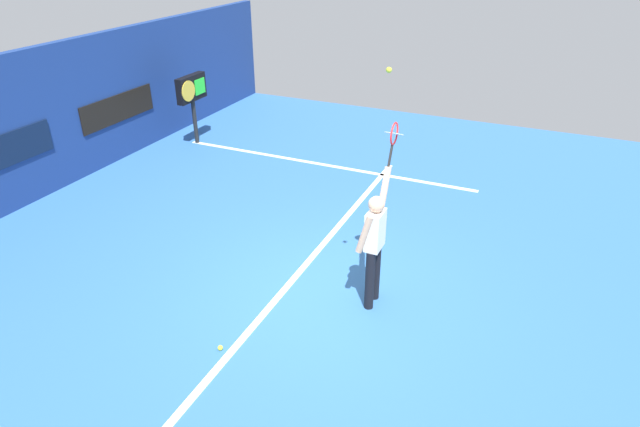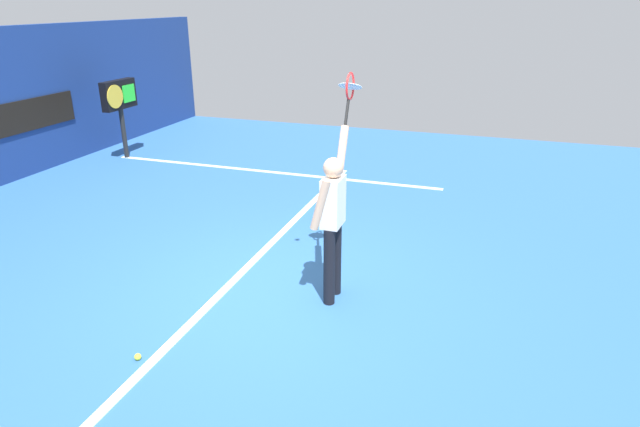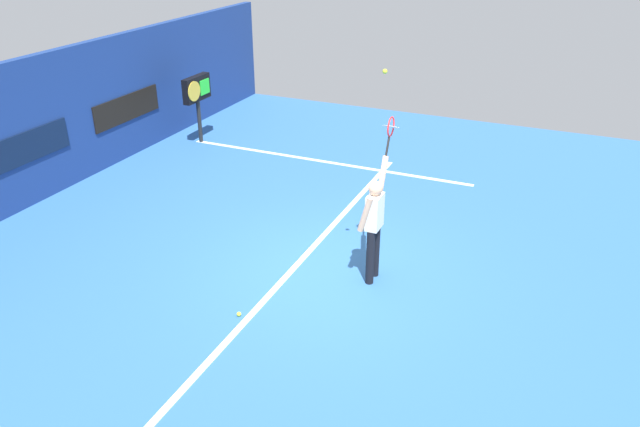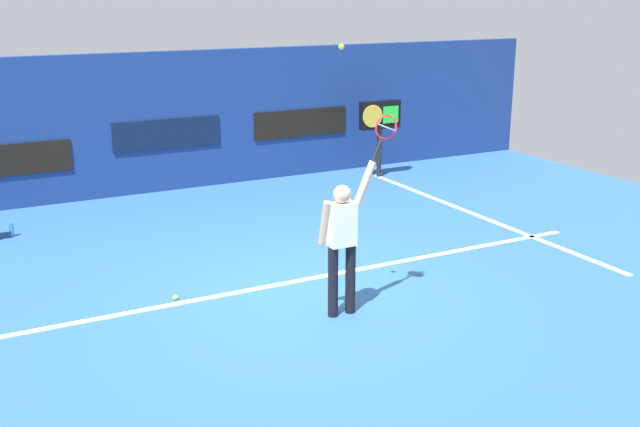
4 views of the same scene
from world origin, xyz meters
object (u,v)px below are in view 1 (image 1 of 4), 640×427
tennis_racket (394,136)px  scoreboard_clock (192,91)px  tennis_ball (389,70)px  spare_ball (220,348)px  tennis_player (374,242)px

tennis_racket → scoreboard_clock: tennis_racket is taller
tennis_ball → scoreboard_clock: bearing=54.4°
scoreboard_clock → spare_ball: scoreboard_clock is taller
tennis_ball → tennis_racket: bearing=7.0°
spare_ball → scoreboard_clock: bearing=37.6°
tennis_racket → spare_ball: (-2.32, 1.43, -2.28)m
tennis_player → tennis_ball: size_ratio=28.82×
tennis_racket → tennis_ball: 1.23m
tennis_player → tennis_racket: size_ratio=3.15×
tennis_ball → spare_ball: (-1.65, 1.51, -3.31)m
tennis_player → spare_ball: tennis_player is taller
tennis_player → spare_ball: (-1.73, 1.42, -0.98)m
tennis_racket → scoreboard_clock: (3.76, 6.11, -1.01)m
tennis_player → spare_ball: size_ratio=28.82×
tennis_ball → scoreboard_clock: (4.43, 6.19, -2.04)m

